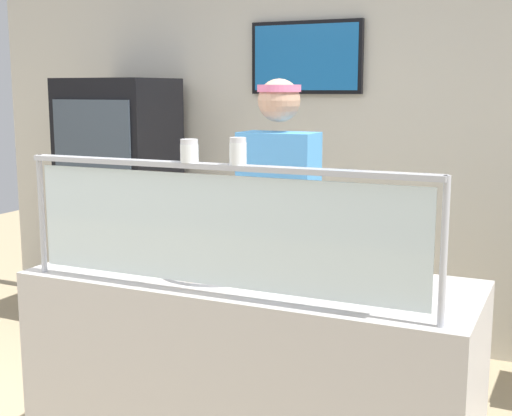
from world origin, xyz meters
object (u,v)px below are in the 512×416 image
(drink_fridge, at_px, (120,204))
(pepper_flake_shaker, at_px, (238,153))
(worker_figure, at_px, (279,231))
(pizza_server, at_px, (216,263))
(parmesan_shaker, at_px, (189,152))
(pizza_tray, at_px, (217,267))

(drink_fridge, bearing_deg, pepper_flake_shaker, -45.03)
(pepper_flake_shaker, relative_size, drink_fridge, 0.05)
(pepper_flake_shaker, height_order, worker_figure, worker_figure)
(drink_fridge, bearing_deg, pizza_server, -44.25)
(pizza_server, xyz_separation_m, parmesan_shaker, (0.05, -0.30, 0.49))
(parmesan_shaker, xyz_separation_m, drink_fridge, (-1.66, 1.86, -0.59))
(parmesan_shaker, xyz_separation_m, worker_figure, (-0.05, 0.96, -0.48))
(pizza_tray, distance_m, worker_figure, 0.64)
(pepper_flake_shaker, bearing_deg, pizza_tray, 128.87)
(parmesan_shaker, relative_size, pepper_flake_shaker, 0.88)
(pizza_server, relative_size, parmesan_shaker, 3.28)
(pizza_server, distance_m, parmesan_shaker, 0.58)
(pizza_tray, xyz_separation_m, worker_figure, (0.01, 0.64, 0.04))
(pizza_tray, bearing_deg, drink_fridge, 136.07)
(pizza_server, height_order, parmesan_shaker, parmesan_shaker)
(worker_figure, bearing_deg, pizza_tray, -90.92)
(pizza_tray, relative_size, worker_figure, 0.28)
(parmesan_shaker, bearing_deg, pizza_tray, 100.00)
(parmesan_shaker, distance_m, pepper_flake_shaker, 0.20)
(pepper_flake_shaker, bearing_deg, parmesan_shaker, -180.00)
(pizza_server, bearing_deg, pizza_tray, 91.58)
(pizza_tray, xyz_separation_m, pepper_flake_shaker, (0.25, -0.32, 0.52))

